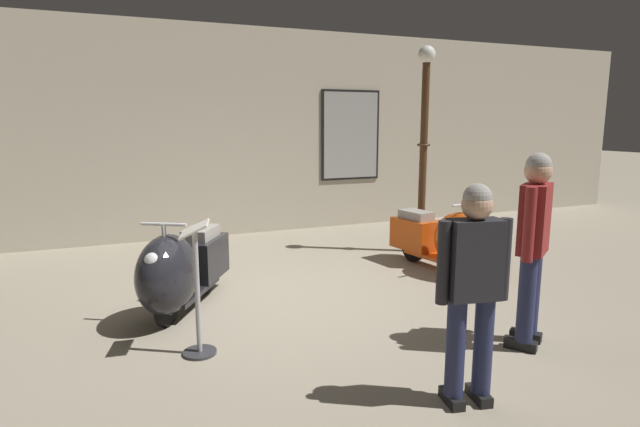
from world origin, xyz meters
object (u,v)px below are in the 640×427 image
Objects in this scene: scooter_0 at (179,270)px; info_stanchion at (198,300)px; scooter_1 at (446,240)px; visitor_0 at (533,237)px; visitor_1 at (473,280)px; lamppost at (423,152)px.

scooter_0 is 1.45× the size of info_stanchion.
visitor_0 is (-0.69, -2.12, 0.54)m from scooter_1.
visitor_1 reaches higher than scooter_1.
info_stanchion is at bearing -148.34° from lamppost.
scooter_0 is 1.07× the size of visitor_1.
visitor_0 is at bearing -51.10° from visitor_1.
visitor_0 is (2.68, -1.92, 0.51)m from scooter_0.
scooter_1 is at bearing -22.33° from visitor_1.
visitor_1 is at bearing -119.02° from lamppost.
scooter_1 is 1.41× the size of info_stanchion.
scooter_0 is 3.34m from visitor_0.
lamppost reaches higher than scooter_1.
info_stanchion reaches higher than scooter_0.
lamppost reaches higher than visitor_1.
scooter_0 is 1.03× the size of scooter_1.
lamppost is (3.67, 1.23, 1.04)m from scooter_0.
info_stanchion is (-1.58, 1.48, -0.41)m from visitor_1.
scooter_1 is 1.52m from lamppost.
lamppost reaches higher than info_stanchion.
info_stanchion is (-2.66, 0.91, -0.50)m from visitor_0.
info_stanchion is (0.02, -1.02, 0.02)m from scooter_0.
scooter_0 is at bearing -161.42° from lamppost.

